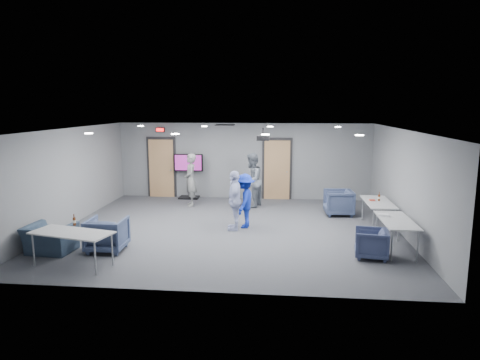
# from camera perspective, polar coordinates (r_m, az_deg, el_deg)

# --- Properties ---
(floor) EXTENTS (9.00, 9.00, 0.00)m
(floor) POSITION_cam_1_polar(r_m,az_deg,el_deg) (11.68, -1.31, -6.55)
(floor) COLOR #3E4147
(floor) RESTS_ON ground
(ceiling) EXTENTS (9.00, 9.00, 0.00)m
(ceiling) POSITION_cam_1_polar(r_m,az_deg,el_deg) (11.22, -1.37, 6.79)
(ceiling) COLOR silver
(ceiling) RESTS_ON wall_back
(wall_back) EXTENTS (9.00, 0.02, 2.70)m
(wall_back) POSITION_cam_1_polar(r_m,az_deg,el_deg) (15.31, 0.47, 2.55)
(wall_back) COLOR slate
(wall_back) RESTS_ON floor
(wall_front) EXTENTS (9.00, 0.02, 2.70)m
(wall_front) POSITION_cam_1_polar(r_m,az_deg,el_deg) (7.51, -5.05, -5.24)
(wall_front) COLOR slate
(wall_front) RESTS_ON floor
(wall_left) EXTENTS (0.02, 8.00, 2.70)m
(wall_left) POSITION_cam_1_polar(r_m,az_deg,el_deg) (12.72, -21.89, 0.33)
(wall_left) COLOR slate
(wall_left) RESTS_ON floor
(wall_right) EXTENTS (0.02, 8.00, 2.70)m
(wall_right) POSITION_cam_1_polar(r_m,az_deg,el_deg) (11.72, 21.07, -0.38)
(wall_right) COLOR slate
(wall_right) RESTS_ON floor
(door_left) EXTENTS (1.06, 0.17, 2.24)m
(door_left) POSITION_cam_1_polar(r_m,az_deg,el_deg) (15.85, -10.41, 1.61)
(door_left) COLOR black
(door_left) RESTS_ON wall_back
(door_right) EXTENTS (1.06, 0.17, 2.24)m
(door_right) POSITION_cam_1_polar(r_m,az_deg,el_deg) (15.24, 4.96, 1.41)
(door_right) COLOR black
(door_right) RESTS_ON wall_back
(exit_sign) EXTENTS (0.32, 0.08, 0.16)m
(exit_sign) POSITION_cam_1_polar(r_m,az_deg,el_deg) (15.70, -10.59, 6.59)
(exit_sign) COLOR black
(exit_sign) RESTS_ON wall_back
(hvac_diffuser) EXTENTS (0.60, 0.60, 0.03)m
(hvac_diffuser) POSITION_cam_1_polar(r_m,az_deg,el_deg) (14.06, -2.01, 7.35)
(hvac_diffuser) COLOR black
(hvac_diffuser) RESTS_ON ceiling
(downlights) EXTENTS (6.18, 3.78, 0.02)m
(downlights) POSITION_cam_1_polar(r_m,az_deg,el_deg) (11.22, -1.37, 6.72)
(downlights) COLOR white
(downlights) RESTS_ON ceiling
(person_a) EXTENTS (0.59, 0.73, 1.75)m
(person_a) POSITION_cam_1_polar(r_m,az_deg,el_deg) (14.28, -6.62, 0.01)
(person_a) COLOR gray
(person_a) RESTS_ON floor
(person_b) EXTENTS (0.91, 1.03, 1.79)m
(person_b) POSITION_cam_1_polar(r_m,az_deg,el_deg) (13.99, 1.57, -0.04)
(person_b) COLOR slate
(person_b) RESTS_ON floor
(person_c) EXTENTS (0.47, 0.98, 1.61)m
(person_c) POSITION_cam_1_polar(r_m,az_deg,el_deg) (11.45, -0.71, -2.73)
(person_c) COLOR #B7C0EB
(person_c) RESTS_ON floor
(person_d) EXTENTS (0.65, 1.01, 1.49)m
(person_d) POSITION_cam_1_polar(r_m,az_deg,el_deg) (11.67, 0.60, -2.79)
(person_d) COLOR #192FA4
(person_d) RESTS_ON floor
(chair_right_a) EXTENTS (0.89, 0.87, 0.78)m
(chair_right_a) POSITION_cam_1_polar(r_m,az_deg,el_deg) (13.41, 12.99, -2.94)
(chair_right_a) COLOR #374360
(chair_right_a) RESTS_ON floor
(chair_right_c) EXTENTS (0.80, 0.79, 0.64)m
(chair_right_c) POSITION_cam_1_polar(r_m,az_deg,el_deg) (9.90, 17.10, -8.09)
(chair_right_c) COLOR #373F60
(chair_right_c) RESTS_ON floor
(chair_front_a) EXTENTS (0.85, 0.88, 0.78)m
(chair_front_a) POSITION_cam_1_polar(r_m,az_deg,el_deg) (10.36, -17.32, -6.92)
(chair_front_a) COLOR #3E4A6B
(chair_front_a) RESTS_ON floor
(chair_front_b) EXTENTS (1.06, 0.95, 0.65)m
(chair_front_b) POSITION_cam_1_polar(r_m,az_deg,el_deg) (10.70, -23.98, -7.16)
(chair_front_b) COLOR #314255
(chair_front_b) RESTS_ON floor
(table_right_a) EXTENTS (0.69, 1.66, 0.73)m
(table_right_a) POSITION_cam_1_polar(r_m,az_deg,el_deg) (12.25, 17.94, -2.97)
(table_right_a) COLOR #B4B7B9
(table_right_a) RESTS_ON floor
(table_right_b) EXTENTS (0.69, 1.66, 0.73)m
(table_right_b) POSITION_cam_1_polar(r_m,az_deg,el_deg) (10.46, 20.12, -5.26)
(table_right_b) COLOR #B4B7B9
(table_right_b) RESTS_ON floor
(table_front_left) EXTENTS (1.82, 1.08, 0.73)m
(table_front_left) POSITION_cam_1_polar(r_m,az_deg,el_deg) (9.56, -21.53, -6.75)
(table_front_left) COLOR #B4B7B9
(table_front_left) RESTS_ON floor
(bottle_front) EXTENTS (0.07, 0.07, 0.25)m
(bottle_front) POSITION_cam_1_polar(r_m,az_deg,el_deg) (10.01, -21.23, -5.15)
(bottle_front) COLOR #51250D
(bottle_front) RESTS_ON table_front_left
(bottle_right) EXTENTS (0.07, 0.07, 0.25)m
(bottle_right) POSITION_cam_1_polar(r_m,az_deg,el_deg) (12.32, 18.05, -2.24)
(bottle_right) COLOR #51250D
(bottle_right) RESTS_ON table_right_a
(snack_box) EXTENTS (0.16, 0.11, 0.03)m
(snack_box) POSITION_cam_1_polar(r_m,az_deg,el_deg) (12.29, 17.20, -2.57)
(snack_box) COLOR #B43C2D
(snack_box) RESTS_ON table_right_a
(wrapper) EXTENTS (0.27, 0.21, 0.05)m
(wrapper) POSITION_cam_1_polar(r_m,az_deg,el_deg) (10.67, 18.61, -4.46)
(wrapper) COLOR silver
(wrapper) RESTS_ON table_right_b
(tv_stand) EXTENTS (1.05, 0.50, 1.61)m
(tv_stand) POSITION_cam_1_polar(r_m,az_deg,el_deg) (15.42, -6.87, 0.89)
(tv_stand) COLOR black
(tv_stand) RESTS_ON floor
(projector) EXTENTS (0.35, 0.34, 0.36)m
(projector) POSITION_cam_1_polar(r_m,az_deg,el_deg) (12.17, 3.08, 5.63)
(projector) COLOR black
(projector) RESTS_ON ceiling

